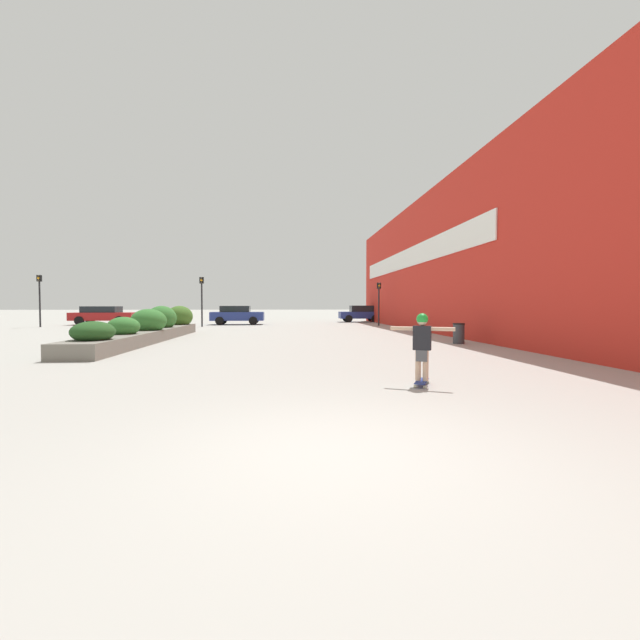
{
  "coord_description": "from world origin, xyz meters",
  "views": [
    {
      "loc": [
        -0.54,
        -4.35,
        1.52
      ],
      "look_at": [
        1.05,
        15.14,
        0.85
      ],
      "focal_mm": 24.0,
      "sensor_mm": 36.0,
      "label": 1
    }
  ],
  "objects_px": {
    "skateboard": "(422,382)",
    "car_center_left": "(104,315)",
    "skateboarder": "(422,340)",
    "trash_bin": "(459,333)",
    "traffic_light_far_left": "(39,292)",
    "car_rightmost": "(484,314)",
    "car_center_right": "(237,315)",
    "car_leftmost": "(361,313)",
    "traffic_light_left": "(202,293)",
    "traffic_light_right": "(379,296)"
  },
  "relations": [
    {
      "from": "traffic_light_right",
      "to": "traffic_light_far_left",
      "type": "distance_m",
      "value": 24.09
    },
    {
      "from": "car_leftmost",
      "to": "car_center_left",
      "type": "xyz_separation_m",
      "value": [
        -21.15,
        -3.93,
        -0.01
      ]
    },
    {
      "from": "traffic_light_left",
      "to": "traffic_light_far_left",
      "type": "distance_m",
      "value": 11.25
    },
    {
      "from": "traffic_light_far_left",
      "to": "traffic_light_left",
      "type": "bearing_deg",
      "value": -2.61
    },
    {
      "from": "car_center_left",
      "to": "skateboard",
      "type": "bearing_deg",
      "value": 31.95
    },
    {
      "from": "car_center_left",
      "to": "car_center_right",
      "type": "bearing_deg",
      "value": 87.04
    },
    {
      "from": "trash_bin",
      "to": "traffic_light_far_left",
      "type": "xyz_separation_m",
      "value": [
        -24.0,
        14.98,
        2.06
      ]
    },
    {
      "from": "skateboard",
      "to": "traffic_light_right",
      "type": "bearing_deg",
      "value": 104.02
    },
    {
      "from": "skateboarder",
      "to": "traffic_light_left",
      "type": "xyz_separation_m",
      "value": [
        -8.47,
        23.02,
        1.53
      ]
    },
    {
      "from": "car_center_left",
      "to": "traffic_light_far_left",
      "type": "height_order",
      "value": "traffic_light_far_left"
    },
    {
      "from": "car_center_left",
      "to": "traffic_light_far_left",
      "type": "distance_m",
      "value": 4.8
    },
    {
      "from": "skateboard",
      "to": "traffic_light_right",
      "type": "relative_size",
      "value": 0.23
    },
    {
      "from": "skateboarder",
      "to": "car_center_left",
      "type": "distance_m",
      "value": 31.77
    },
    {
      "from": "car_rightmost",
      "to": "traffic_light_right",
      "type": "relative_size",
      "value": 1.24
    },
    {
      "from": "car_center_right",
      "to": "traffic_light_left",
      "type": "xyz_separation_m",
      "value": [
        -2.09,
        -3.4,
        1.61
      ]
    },
    {
      "from": "skateboard",
      "to": "car_center_left",
      "type": "xyz_separation_m",
      "value": [
        -16.81,
        26.95,
        0.71
      ]
    },
    {
      "from": "skateboard",
      "to": "trash_bin",
      "type": "xyz_separation_m",
      "value": [
        4.29,
        8.55,
        0.34
      ]
    },
    {
      "from": "car_leftmost",
      "to": "car_rightmost",
      "type": "distance_m",
      "value": 11.56
    },
    {
      "from": "skateboarder",
      "to": "car_rightmost",
      "type": "height_order",
      "value": "same"
    },
    {
      "from": "skateboard",
      "to": "skateboarder",
      "type": "distance_m",
      "value": 0.8
    },
    {
      "from": "traffic_light_left",
      "to": "traffic_light_right",
      "type": "relative_size",
      "value": 1.1
    },
    {
      "from": "skateboard",
      "to": "skateboarder",
      "type": "xyz_separation_m",
      "value": [
        0.0,
        0.0,
        0.8
      ]
    },
    {
      "from": "skateboarder",
      "to": "trash_bin",
      "type": "relative_size",
      "value": 1.57
    },
    {
      "from": "trash_bin",
      "to": "car_rightmost",
      "type": "relative_size",
      "value": 0.2
    },
    {
      "from": "car_rightmost",
      "to": "traffic_light_left",
      "type": "distance_m",
      "value": 25.52
    },
    {
      "from": "traffic_light_left",
      "to": "traffic_light_far_left",
      "type": "bearing_deg",
      "value": 177.39
    },
    {
      "from": "skateboarder",
      "to": "car_leftmost",
      "type": "relative_size",
      "value": 0.33
    },
    {
      "from": "car_center_left",
      "to": "traffic_light_left",
      "type": "bearing_deg",
      "value": 64.72
    },
    {
      "from": "car_leftmost",
      "to": "traffic_light_left",
      "type": "relative_size",
      "value": 1.08
    },
    {
      "from": "trash_bin",
      "to": "traffic_light_far_left",
      "type": "relative_size",
      "value": 0.22
    },
    {
      "from": "skateboarder",
      "to": "skateboard",
      "type": "bearing_deg",
      "value": 0.0
    },
    {
      "from": "skateboarder",
      "to": "car_center_right",
      "type": "distance_m",
      "value": 27.17
    },
    {
      "from": "car_rightmost",
      "to": "traffic_light_far_left",
      "type": "distance_m",
      "value": 36.31
    },
    {
      "from": "skateboard",
      "to": "traffic_light_left",
      "type": "xyz_separation_m",
      "value": [
        -8.47,
        23.02,
        2.33
      ]
    },
    {
      "from": "trash_bin",
      "to": "car_center_right",
      "type": "bearing_deg",
      "value": 120.85
    },
    {
      "from": "traffic_light_far_left",
      "to": "skateboarder",
      "type": "bearing_deg",
      "value": -50.04
    },
    {
      "from": "car_leftmost",
      "to": "car_center_left",
      "type": "distance_m",
      "value": 21.51
    },
    {
      "from": "car_rightmost",
      "to": "traffic_light_left",
      "type": "bearing_deg",
      "value": 106.87
    },
    {
      "from": "skateboarder",
      "to": "traffic_light_left",
      "type": "distance_m",
      "value": 24.58
    },
    {
      "from": "car_center_left",
      "to": "traffic_light_far_left",
      "type": "relative_size",
      "value": 1.3
    },
    {
      "from": "traffic_light_right",
      "to": "traffic_light_far_left",
      "type": "height_order",
      "value": "traffic_light_far_left"
    },
    {
      "from": "car_center_right",
      "to": "car_leftmost",
      "type": "bearing_deg",
      "value": 112.65
    },
    {
      "from": "traffic_light_left",
      "to": "car_center_right",
      "type": "bearing_deg",
      "value": 58.34
    },
    {
      "from": "trash_bin",
      "to": "car_center_left",
      "type": "height_order",
      "value": "car_center_left"
    },
    {
      "from": "skateboard",
      "to": "car_center_left",
      "type": "height_order",
      "value": "car_center_left"
    },
    {
      "from": "skateboard",
      "to": "car_rightmost",
      "type": "distance_m",
      "value": 34.32
    },
    {
      "from": "skateboard",
      "to": "trash_bin",
      "type": "relative_size",
      "value": 0.91
    },
    {
      "from": "skateboarder",
      "to": "car_rightmost",
      "type": "distance_m",
      "value": 34.31
    },
    {
      "from": "skateboard",
      "to": "traffic_light_far_left",
      "type": "relative_size",
      "value": 0.2
    },
    {
      "from": "skateboarder",
      "to": "traffic_light_left",
      "type": "height_order",
      "value": "traffic_light_left"
    }
  ]
}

